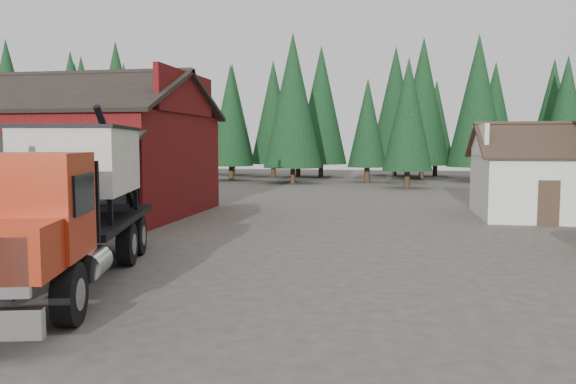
# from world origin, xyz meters

# --- Properties ---
(ground) EXTENTS (120.00, 120.00, 0.00)m
(ground) POSITION_xyz_m (0.00, 0.00, 0.00)
(ground) COLOR #493F39
(ground) RESTS_ON ground
(red_barn) EXTENTS (12.80, 13.63, 7.18)m
(red_barn) POSITION_xyz_m (-11.00, 9.90, 2.69)
(red_barn) COLOR maroon
(red_barn) RESTS_ON ground
(farmhouse) EXTENTS (8.60, 6.42, 4.65)m
(farmhouse) POSITION_xyz_m (13.00, 13.00, 1.67)
(farmhouse) COLOR silver
(farmhouse) RESTS_ON ground
(conifer_backdrop) EXTENTS (76.00, 16.00, 16.00)m
(conifer_backdrop) POSITION_xyz_m (0.00, 42.00, 0.00)
(conifer_backdrop) COLOR black
(conifer_backdrop) RESTS_ON ground
(near_pine_a) EXTENTS (4.40, 4.40, 11.40)m
(near_pine_a) POSITION_xyz_m (-22.00, 28.00, 6.39)
(near_pine_a) COLOR #382619
(near_pine_a) RESTS_ON ground
(near_pine_b) EXTENTS (3.96, 3.96, 10.40)m
(near_pine_b) POSITION_xyz_m (6.00, 30.00, 5.89)
(near_pine_b) COLOR #382619
(near_pine_b) RESTS_ON ground
(near_pine_d) EXTENTS (5.28, 5.28, 13.40)m
(near_pine_d) POSITION_xyz_m (-4.00, 34.00, 7.39)
(near_pine_d) COLOR #382619
(near_pine_d) RESTS_ON ground
(feed_truck) EXTENTS (5.40, 10.85, 4.73)m
(feed_truck) POSITION_xyz_m (-3.50, -2.97, 2.21)
(feed_truck) COLOR black
(feed_truck) RESTS_ON ground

